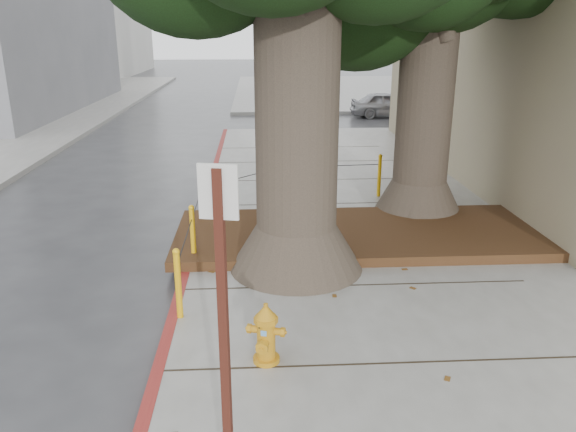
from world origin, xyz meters
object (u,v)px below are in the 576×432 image
car_silver (388,104)px  car_red (461,106)px  signpost (224,326)px  fire_hydrant (266,334)px

car_silver → car_red: bearing=-103.0°
signpost → car_red: signpost is taller
signpost → car_silver: (6.05, 20.93, -1.12)m
signpost → car_red: (9.03, 20.16, -1.12)m
fire_hydrant → car_silver: car_silver is taller
fire_hydrant → car_red: size_ratio=0.21×
fire_hydrant → car_silver: (5.72, 19.04, 0.06)m
car_silver → car_red: car_red is taller
signpost → fire_hydrant: bearing=92.4°
car_silver → signpost: bearing=165.5°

